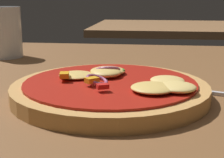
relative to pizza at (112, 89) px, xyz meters
name	(u,v)px	position (x,y,z in m)	size (l,w,h in m)	color
dining_table	(99,117)	(-0.01, -0.04, -0.03)	(1.37, 1.06, 0.03)	brown
pizza	(112,89)	(0.00, 0.00, 0.00)	(0.26, 0.26, 0.04)	tan
beer_glass	(4,35)	(-0.27, 0.27, 0.04)	(0.07, 0.07, 0.11)	silver
background_table	(172,28)	(0.13, 1.13, -0.03)	(0.69, 0.56, 0.03)	brown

